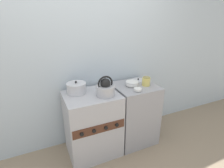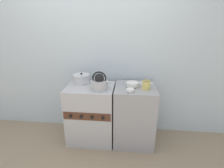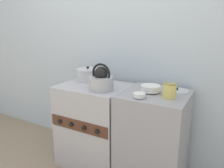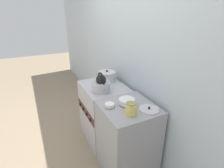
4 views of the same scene
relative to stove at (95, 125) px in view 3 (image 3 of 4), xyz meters
name	(u,v)px [view 3 (image 3 of 4)]	position (x,y,z in m)	size (l,w,h in m)	color
wall_back	(111,42)	(0.00, 0.36, 0.82)	(7.00, 0.06, 2.50)	silver
stove	(95,125)	(0.00, 0.00, 0.00)	(0.66, 0.56, 0.85)	#B2B2B7
counter	(153,139)	(0.63, 0.01, 0.01)	(0.56, 0.55, 0.87)	#99999E
kettle	(101,81)	(0.15, -0.10, 0.52)	(0.28, 0.23, 0.25)	#B2B2B7
cooking_pot	(88,75)	(-0.15, 0.12, 0.49)	(0.24, 0.24, 0.16)	silver
enamel_bowl	(151,88)	(0.58, 0.01, 0.48)	(0.17, 0.17, 0.06)	white
small_ceramic_bowl	(139,95)	(0.56, -0.17, 0.46)	(0.10, 0.10, 0.04)	white
storage_jar	(169,91)	(0.76, -0.05, 0.50)	(0.11, 0.11, 0.12)	#E0CC66
loose_pot_lid	(177,90)	(0.78, 0.16, 0.45)	(0.20, 0.20, 0.03)	silver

